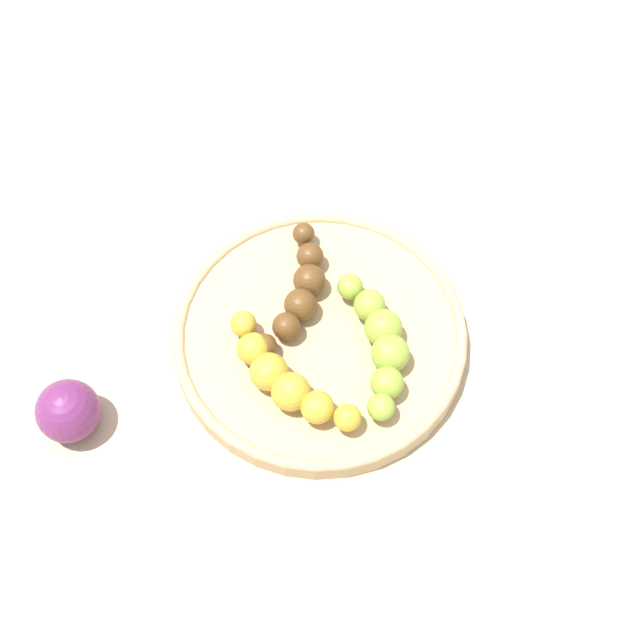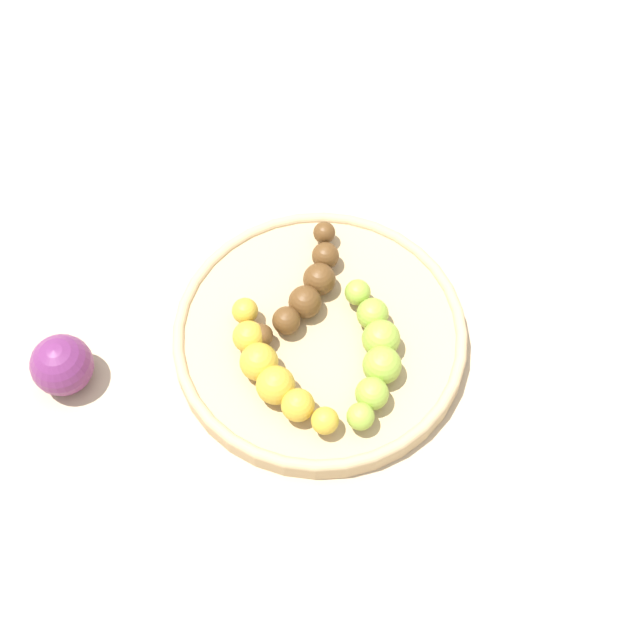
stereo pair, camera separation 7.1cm
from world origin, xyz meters
name	(u,v)px [view 1 (the left image)]	position (x,y,z in m)	size (l,w,h in m)	color
ground_plane	(320,342)	(0.00, 0.00, 0.00)	(2.40, 2.40, 0.00)	tan
fruit_bowl	(320,335)	(0.00, 0.00, 0.01)	(0.25, 0.25, 0.02)	tan
banana_spotted	(284,378)	(-0.02, 0.06, 0.04)	(0.14, 0.05, 0.03)	gold
banana_green	(381,342)	(-0.05, -0.02, 0.04)	(0.12, 0.09, 0.03)	#8CAD38
banana_overripe	(300,291)	(0.04, -0.01, 0.03)	(0.08, 0.12, 0.03)	#593819
plum_purple	(68,411)	(0.08, 0.20, 0.03)	(0.05, 0.05, 0.05)	#662659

